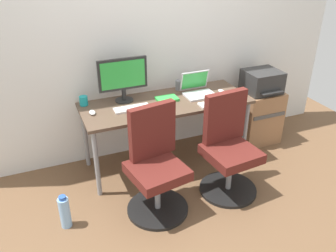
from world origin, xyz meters
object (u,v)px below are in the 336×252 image
object	(u,v)px
printer	(262,81)
desktop_monitor	(123,77)
side_cabinet	(257,116)
office_chair_left	(156,166)
open_laptop	(198,89)
office_chair_right	(228,149)
water_bottle_on_floor	(65,212)
coffee_mug	(84,101)

from	to	relation	value
printer	desktop_monitor	xyz separation A→B (m)	(-1.54, 0.12, 0.23)
desktop_monitor	printer	bearing A→B (deg)	-4.58
side_cabinet	printer	size ratio (longest dim) A/B	1.53
office_chair_left	open_laptop	xyz separation A→B (m)	(0.72, 0.67, 0.34)
office_chair_right	water_bottle_on_floor	xyz separation A→B (m)	(-1.50, 0.05, -0.28)
side_cabinet	water_bottle_on_floor	distance (m)	2.39
side_cabinet	open_laptop	bearing A→B (deg)	179.69
office_chair_right	coffee_mug	world-z (taller)	office_chair_right
desktop_monitor	open_laptop	world-z (taller)	desktop_monitor
office_chair_left	open_laptop	world-z (taller)	office_chair_left
desktop_monitor	open_laptop	distance (m)	0.78
water_bottle_on_floor	desktop_monitor	xyz separation A→B (m)	(0.76, 0.75, 0.81)
printer	water_bottle_on_floor	bearing A→B (deg)	-164.86
office_chair_left	open_laptop	distance (m)	1.04
printer	water_bottle_on_floor	xyz separation A→B (m)	(-2.30, -0.62, -0.58)
office_chair_left	printer	bearing A→B (deg)	23.83
printer	coffee_mug	bearing A→B (deg)	174.92
side_cabinet	water_bottle_on_floor	size ratio (longest dim) A/B	1.97
printer	open_laptop	size ratio (longest dim) A/B	1.29
office_chair_left	side_cabinet	bearing A→B (deg)	23.86
water_bottle_on_floor	printer	bearing A→B (deg)	15.14
office_chair_right	desktop_monitor	distance (m)	1.21
open_laptop	coffee_mug	bearing A→B (deg)	171.68
desktop_monitor	office_chair_left	bearing A→B (deg)	-88.06
printer	side_cabinet	bearing A→B (deg)	90.00
water_bottle_on_floor	side_cabinet	bearing A→B (deg)	15.16
desktop_monitor	water_bottle_on_floor	bearing A→B (deg)	-135.49
office_chair_left	side_cabinet	xyz separation A→B (m)	(1.51, 0.67, -0.12)
water_bottle_on_floor	desktop_monitor	world-z (taller)	desktop_monitor
coffee_mug	office_chair_right	bearing A→B (deg)	-36.70
printer	water_bottle_on_floor	size ratio (longest dim) A/B	1.29
office_chair_right	desktop_monitor	world-z (taller)	desktop_monitor
side_cabinet	printer	distance (m)	0.43
office_chair_left	side_cabinet	distance (m)	1.66
coffee_mug	water_bottle_on_floor	bearing A→B (deg)	-115.01
side_cabinet	printer	world-z (taller)	printer
side_cabinet	coffee_mug	world-z (taller)	coffee_mug
open_laptop	printer	bearing A→B (deg)	-0.38
water_bottle_on_floor	open_laptop	xyz separation A→B (m)	(1.51, 0.63, 0.62)
office_chair_right	open_laptop	xyz separation A→B (m)	(0.01, 0.67, 0.34)
coffee_mug	side_cabinet	bearing A→B (deg)	-5.05
office_chair_right	open_laptop	distance (m)	0.75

